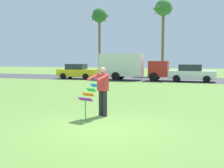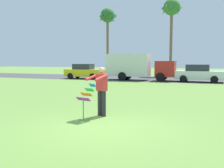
{
  "view_description": "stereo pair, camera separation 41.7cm",
  "coord_description": "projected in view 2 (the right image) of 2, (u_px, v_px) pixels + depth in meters",
  "views": [
    {
      "loc": [
        2.51,
        -6.69,
        1.95
      ],
      "look_at": [
        -0.59,
        2.47,
        1.05
      ],
      "focal_mm": 40.28,
      "sensor_mm": 36.0,
      "label": 1
    },
    {
      "loc": [
        2.9,
        -6.55,
        1.95
      ],
      "look_at": [
        -0.59,
        2.47,
        1.05
      ],
      "focal_mm": 40.28,
      "sensor_mm": 36.0,
      "label": 2
    }
  ],
  "objects": [
    {
      "name": "kite_held",
      "position": [
        86.0,
        96.0,
        8.25
      ],
      "size": [
        0.53,
        0.69,
        1.18
      ],
      "color": "blue",
      "rests_on": "ground"
    },
    {
      "name": "palm_tree_right_near",
      "position": [
        172.0,
        11.0,
        32.02
      ],
      "size": [
        2.58,
        2.71,
        9.81
      ],
      "color": "brown",
      "rests_on": "ground"
    },
    {
      "name": "parked_truck_red_cab",
      "position": [
        136.0,
        66.0,
        24.98
      ],
      "size": [
        6.74,
        2.22,
        2.62
      ],
      "color": "#B2231E",
      "rests_on": "ground"
    },
    {
      "name": "road_strip",
      "position": [
        179.0,
        80.0,
        25.95
      ],
      "size": [
        120.0,
        8.0,
        0.01
      ],
      "primitive_type": "cube",
      "color": "#424247",
      "rests_on": "ground"
    },
    {
      "name": "palm_tree_left_near",
      "position": [
        108.0,
        19.0,
        36.77
      ],
      "size": [
        2.58,
        2.71,
        9.61
      ],
      "color": "brown",
      "rests_on": "ground"
    },
    {
      "name": "ground_plane",
      "position": [
        100.0,
        128.0,
        7.3
      ],
      "size": [
        120.0,
        120.0,
        0.0
      ],
      "primitive_type": "plane",
      "color": "olive"
    },
    {
      "name": "parked_car_yellow",
      "position": [
        84.0,
        72.0,
        27.13
      ],
      "size": [
        4.23,
        1.89,
        1.6
      ],
      "color": "yellow",
      "rests_on": "ground"
    },
    {
      "name": "person_kite_flyer",
      "position": [
        101.0,
        89.0,
        8.78
      ],
      "size": [
        0.7,
        0.76,
        1.73
      ],
      "color": "#26262B",
      "rests_on": "ground"
    },
    {
      "name": "parked_car_white",
      "position": [
        199.0,
        74.0,
        22.92
      ],
      "size": [
        4.26,
        1.96,
        1.6
      ],
      "color": "white",
      "rests_on": "ground"
    }
  ]
}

